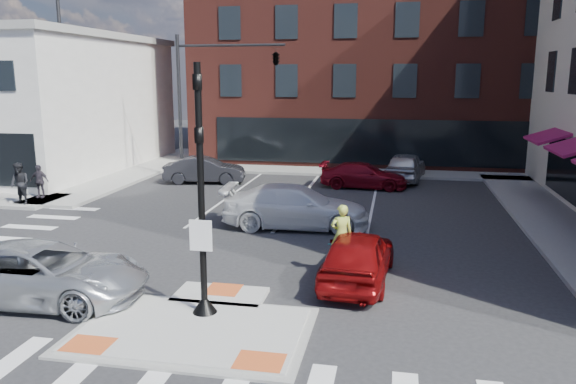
% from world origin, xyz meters
% --- Properties ---
extents(ground, '(120.00, 120.00, 0.00)m').
position_xyz_m(ground, '(0.00, 0.00, 0.00)').
color(ground, '#28282B').
rests_on(ground, ground).
extents(refuge_island, '(5.40, 4.65, 0.13)m').
position_xyz_m(refuge_island, '(0.00, -0.26, 0.05)').
color(refuge_island, gray).
rests_on(refuge_island, ground).
extents(sidewalk_nw, '(23.50, 20.50, 0.15)m').
position_xyz_m(sidewalk_nw, '(-16.76, 15.29, 0.08)').
color(sidewalk_nw, gray).
rests_on(sidewalk_nw, ground).
extents(sidewalk_e, '(3.00, 24.00, 0.15)m').
position_xyz_m(sidewalk_e, '(10.80, 10.00, 0.07)').
color(sidewalk_e, gray).
rests_on(sidewalk_e, ground).
extents(sidewalk_n, '(26.00, 3.00, 0.15)m').
position_xyz_m(sidewalk_n, '(3.00, 22.00, 0.07)').
color(sidewalk_n, gray).
rests_on(sidewalk_n, ground).
extents(building_n, '(24.40, 18.40, 15.50)m').
position_xyz_m(building_n, '(3.00, 31.99, 7.80)').
color(building_n, '#521F19').
rests_on(building_n, ground).
extents(building_far_left, '(10.00, 12.00, 10.00)m').
position_xyz_m(building_far_left, '(-4.00, 52.00, 5.00)').
color(building_far_left, slate).
rests_on(building_far_left, ground).
extents(building_far_right, '(12.00, 12.00, 12.00)m').
position_xyz_m(building_far_right, '(9.00, 54.00, 6.00)').
color(building_far_right, brown).
rests_on(building_far_right, ground).
extents(signal_pole, '(0.60, 0.60, 5.98)m').
position_xyz_m(signal_pole, '(0.00, 0.40, 2.36)').
color(signal_pole, black).
rests_on(signal_pole, refuge_island).
extents(mast_arm_signal, '(6.10, 2.24, 8.00)m').
position_xyz_m(mast_arm_signal, '(-3.47, 18.00, 6.21)').
color(mast_arm_signal, black).
rests_on(mast_arm_signal, ground).
extents(silver_suv, '(5.63, 2.80, 1.53)m').
position_xyz_m(silver_suv, '(-4.50, 0.56, 0.77)').
color(silver_suv, silver).
rests_on(silver_suv, ground).
extents(red_sedan, '(2.13, 4.61, 1.53)m').
position_xyz_m(red_sedan, '(3.50, 3.51, 0.76)').
color(red_sedan, maroon).
rests_on(red_sedan, ground).
extents(white_pickup, '(5.84, 2.74, 1.65)m').
position_xyz_m(white_pickup, '(0.71, 9.02, 0.82)').
color(white_pickup, white).
rests_on(white_pickup, ground).
extents(bg_car_dark, '(4.57, 2.25, 1.44)m').
position_xyz_m(bg_car_dark, '(-5.87, 17.18, 0.72)').
color(bg_car_dark, '#2A2A30').
rests_on(bg_car_dark, ground).
extents(bg_car_silver, '(2.57, 4.95, 1.61)m').
position_xyz_m(bg_car_silver, '(5.00, 20.00, 0.80)').
color(bg_car_silver, silver).
rests_on(bg_car_silver, ground).
extents(bg_car_red, '(4.64, 2.08, 1.32)m').
position_xyz_m(bg_car_red, '(2.82, 17.44, 0.66)').
color(bg_car_red, maroon).
rests_on(bg_car_red, ground).
extents(cyclist, '(1.11, 1.84, 2.20)m').
position_xyz_m(cyclist, '(3.00, 3.74, 0.74)').
color(cyclist, '#3F3F44').
rests_on(cyclist, ground).
extents(pedestrian_a, '(1.07, 0.93, 1.87)m').
position_xyz_m(pedestrian_a, '(-12.00, 10.00, 1.09)').
color(pedestrian_a, black).
rests_on(pedestrian_a, sidewalk_nw).
extents(pedestrian_b, '(0.94, 0.43, 1.57)m').
position_xyz_m(pedestrian_b, '(-12.00, 11.39, 0.94)').
color(pedestrian_b, '#2E2932').
rests_on(pedestrian_b, sidewalk_nw).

